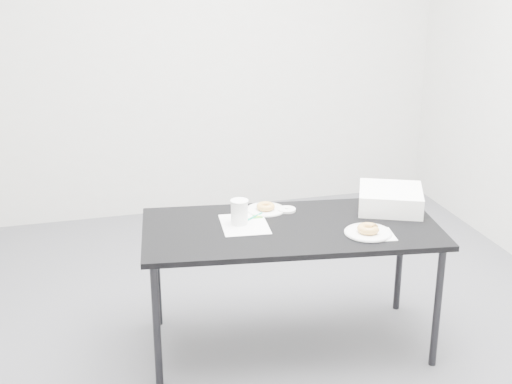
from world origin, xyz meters
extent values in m
plane|color=#4A4A4F|center=(0.00, 0.00, 0.00)|extent=(4.00, 4.00, 0.00)
cube|color=silver|center=(0.00, 2.00, 1.35)|extent=(4.00, 0.02, 2.70)
cube|color=black|center=(0.18, -0.11, 0.67)|extent=(1.58, 0.90, 0.03)
cylinder|color=black|center=(-0.55, -0.31, 0.33)|extent=(0.04, 0.04, 0.66)
cylinder|color=black|center=(-0.47, 0.27, 0.33)|extent=(0.04, 0.04, 0.66)
cylinder|color=black|center=(0.82, -0.50, 0.33)|extent=(0.04, 0.04, 0.66)
cylinder|color=black|center=(0.90, 0.09, 0.33)|extent=(0.04, 0.04, 0.66)
cube|color=white|center=(-0.05, -0.03, 0.68)|extent=(0.26, 0.32, 0.00)
cube|color=green|center=(0.04, 0.05, 0.69)|extent=(0.05, 0.05, 0.00)
cylinder|color=#0D916B|center=(0.02, 0.04, 0.69)|extent=(0.11, 0.09, 0.01)
cube|color=white|center=(0.55, -0.33, 0.68)|extent=(0.19, 0.19, 0.00)
cylinder|color=white|center=(0.51, -0.31, 0.69)|extent=(0.24, 0.24, 0.01)
torus|color=#CB8740|center=(0.51, -0.31, 0.71)|extent=(0.14, 0.14, 0.04)
cylinder|color=white|center=(0.11, 0.13, 0.69)|extent=(0.21, 0.21, 0.01)
torus|color=#CB8740|center=(0.11, 0.13, 0.71)|extent=(0.11, 0.11, 0.03)
cylinder|color=white|center=(-0.07, -0.02, 0.75)|extent=(0.09, 0.09, 0.13)
cylinder|color=white|center=(0.22, 0.10, 0.69)|extent=(0.10, 0.10, 0.01)
cube|color=white|center=(0.77, -0.02, 0.74)|extent=(0.44, 0.44, 0.11)
camera|label=1|loc=(-0.87, -3.28, 2.07)|focal=50.00mm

